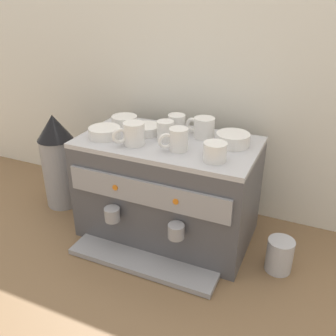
{
  "coord_description": "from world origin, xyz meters",
  "views": [
    {
      "loc": [
        0.51,
        -1.15,
        0.91
      ],
      "look_at": [
        0.0,
        0.0,
        0.29
      ],
      "focal_mm": 39.76,
      "sensor_mm": 36.0,
      "label": 1
    }
  ],
  "objects_px": {
    "ceramic_bowl_1": "(146,130)",
    "ceramic_bowl_2": "(233,140)",
    "ceramic_bowl_0": "(105,133)",
    "coffee_grinder": "(58,160)",
    "ceramic_cup_1": "(177,140)",
    "ceramic_cup_3": "(203,127)",
    "espresso_machine": "(167,189)",
    "ceramic_cup_2": "(214,151)",
    "ceramic_cup_4": "(166,131)",
    "ceramic_cup_5": "(177,123)",
    "milk_pitcher": "(279,255)",
    "ceramic_bowl_3": "(125,122)",
    "ceramic_cup_0": "(133,134)"
  },
  "relations": [
    {
      "from": "ceramic_cup_3",
      "to": "ceramic_cup_4",
      "type": "bearing_deg",
      "value": -142.82
    },
    {
      "from": "ceramic_cup_0",
      "to": "ceramic_cup_4",
      "type": "relative_size",
      "value": 1.02
    },
    {
      "from": "ceramic_cup_2",
      "to": "ceramic_bowl_1",
      "type": "distance_m",
      "value": 0.33
    },
    {
      "from": "ceramic_bowl_2",
      "to": "coffee_grinder",
      "type": "bearing_deg",
      "value": -176.25
    },
    {
      "from": "ceramic_cup_5",
      "to": "espresso_machine",
      "type": "bearing_deg",
      "value": -85.2
    },
    {
      "from": "ceramic_bowl_0",
      "to": "ceramic_bowl_3",
      "type": "bearing_deg",
      "value": 86.39
    },
    {
      "from": "ceramic_cup_2",
      "to": "ceramic_bowl_3",
      "type": "relative_size",
      "value": 0.94
    },
    {
      "from": "coffee_grinder",
      "to": "milk_pitcher",
      "type": "distance_m",
      "value": 0.99
    },
    {
      "from": "ceramic_bowl_0",
      "to": "milk_pitcher",
      "type": "xyz_separation_m",
      "value": [
        0.68,
        0.01,
        -0.35
      ]
    },
    {
      "from": "ceramic_cup_5",
      "to": "ceramic_bowl_1",
      "type": "bearing_deg",
      "value": -143.49
    },
    {
      "from": "ceramic_cup_1",
      "to": "ceramic_bowl_3",
      "type": "distance_m",
      "value": 0.31
    },
    {
      "from": "ceramic_cup_3",
      "to": "ceramic_bowl_3",
      "type": "xyz_separation_m",
      "value": [
        -0.32,
        -0.02,
        -0.02
      ]
    },
    {
      "from": "ceramic_cup_4",
      "to": "ceramic_bowl_1",
      "type": "distance_m",
      "value": 0.1
    },
    {
      "from": "ceramic_bowl_0",
      "to": "coffee_grinder",
      "type": "height_order",
      "value": "ceramic_bowl_0"
    },
    {
      "from": "ceramic_bowl_1",
      "to": "ceramic_bowl_2",
      "type": "relative_size",
      "value": 0.94
    },
    {
      "from": "ceramic_cup_2",
      "to": "ceramic_bowl_3",
      "type": "height_order",
      "value": "ceramic_cup_2"
    },
    {
      "from": "ceramic_cup_1",
      "to": "espresso_machine",
      "type": "bearing_deg",
      "value": 135.69
    },
    {
      "from": "ceramic_bowl_2",
      "to": "coffee_grinder",
      "type": "height_order",
      "value": "ceramic_bowl_2"
    },
    {
      "from": "ceramic_cup_4",
      "to": "ceramic_bowl_2",
      "type": "height_order",
      "value": "ceramic_cup_4"
    },
    {
      "from": "ceramic_bowl_2",
      "to": "coffee_grinder",
      "type": "relative_size",
      "value": 0.28
    },
    {
      "from": "ceramic_cup_4",
      "to": "ceramic_cup_5",
      "type": "distance_m",
      "value": 0.1
    },
    {
      "from": "ceramic_cup_1",
      "to": "ceramic_cup_5",
      "type": "height_order",
      "value": "ceramic_cup_1"
    },
    {
      "from": "ceramic_cup_4",
      "to": "coffee_grinder",
      "type": "bearing_deg",
      "value": 179.71
    },
    {
      "from": "ceramic_cup_3",
      "to": "ceramic_bowl_3",
      "type": "relative_size",
      "value": 1.15
    },
    {
      "from": "ceramic_cup_1",
      "to": "coffee_grinder",
      "type": "bearing_deg",
      "value": 173.27
    },
    {
      "from": "ceramic_cup_2",
      "to": "ceramic_bowl_2",
      "type": "height_order",
      "value": "ceramic_cup_2"
    },
    {
      "from": "ceramic_cup_2",
      "to": "ceramic_cup_4",
      "type": "distance_m",
      "value": 0.23
    },
    {
      "from": "ceramic_bowl_2",
      "to": "ceramic_bowl_3",
      "type": "bearing_deg",
      "value": 178.31
    },
    {
      "from": "ceramic_cup_0",
      "to": "ceramic_cup_2",
      "type": "height_order",
      "value": "ceramic_cup_0"
    },
    {
      "from": "ceramic_bowl_1",
      "to": "ceramic_bowl_3",
      "type": "height_order",
      "value": "ceramic_bowl_3"
    },
    {
      "from": "ceramic_cup_5",
      "to": "ceramic_bowl_1",
      "type": "height_order",
      "value": "ceramic_cup_5"
    },
    {
      "from": "ceramic_cup_0",
      "to": "milk_pitcher",
      "type": "relative_size",
      "value": 0.83
    },
    {
      "from": "ceramic_cup_3",
      "to": "ceramic_bowl_0",
      "type": "distance_m",
      "value": 0.36
    },
    {
      "from": "ceramic_cup_4",
      "to": "ceramic_cup_5",
      "type": "xyz_separation_m",
      "value": [
        -0.0,
        0.1,
        -0.0
      ]
    },
    {
      "from": "ceramic_cup_0",
      "to": "ceramic_bowl_3",
      "type": "bearing_deg",
      "value": 128.92
    },
    {
      "from": "ceramic_cup_5",
      "to": "coffee_grinder",
      "type": "bearing_deg",
      "value": -169.18
    },
    {
      "from": "ceramic_bowl_0",
      "to": "ceramic_bowl_1",
      "type": "bearing_deg",
      "value": 38.76
    },
    {
      "from": "ceramic_cup_5",
      "to": "ceramic_cup_3",
      "type": "bearing_deg",
      "value": -8.63
    },
    {
      "from": "ceramic_cup_0",
      "to": "ceramic_bowl_3",
      "type": "distance_m",
      "value": 0.19
    },
    {
      "from": "ceramic_cup_1",
      "to": "ceramic_bowl_2",
      "type": "relative_size",
      "value": 0.77
    },
    {
      "from": "ceramic_cup_3",
      "to": "ceramic_cup_2",
      "type": "bearing_deg",
      "value": -60.48
    },
    {
      "from": "ceramic_cup_3",
      "to": "ceramic_cup_0",
      "type": "bearing_deg",
      "value": -139.81
    },
    {
      "from": "ceramic_cup_5",
      "to": "ceramic_bowl_2",
      "type": "distance_m",
      "value": 0.24
    },
    {
      "from": "ceramic_cup_2",
      "to": "ceramic_bowl_1",
      "type": "bearing_deg",
      "value": 158.2
    },
    {
      "from": "ceramic_bowl_0",
      "to": "ceramic_bowl_2",
      "type": "distance_m",
      "value": 0.47
    },
    {
      "from": "espresso_machine",
      "to": "ceramic_cup_1",
      "type": "relative_size",
      "value": 7.16
    },
    {
      "from": "ceramic_cup_1",
      "to": "ceramic_bowl_0",
      "type": "height_order",
      "value": "ceramic_cup_1"
    },
    {
      "from": "coffee_grinder",
      "to": "milk_pitcher",
      "type": "xyz_separation_m",
      "value": [
        0.98,
        -0.06,
        -0.15
      ]
    },
    {
      "from": "ceramic_bowl_1",
      "to": "milk_pitcher",
      "type": "bearing_deg",
      "value": -8.53
    },
    {
      "from": "espresso_machine",
      "to": "ceramic_cup_1",
      "type": "xyz_separation_m",
      "value": [
        0.07,
        -0.06,
        0.24
      ]
    }
  ]
}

